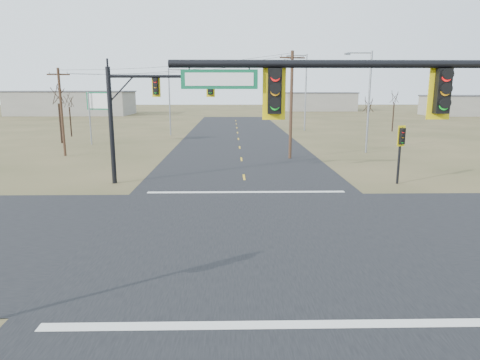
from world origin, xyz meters
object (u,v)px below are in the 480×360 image
pedestal_signal_ne (401,141)px  bare_tree_c (368,104)px  mast_arm_near (454,124)px  streetlight_b (304,88)px  bare_tree_b (69,100)px  highway_sign (100,107)px  bare_tree_d (395,97)px  streetlight_a (367,97)px  bare_tree_a (58,94)px  utility_pole_near (291,104)px  utility_pole_far (61,110)px  mast_arm_far (154,101)px  streetlight_c (171,98)px

pedestal_signal_ne → bare_tree_c: bare_tree_c is taller
mast_arm_near → streetlight_b: streetlight_b is taller
mast_arm_near → bare_tree_b: (-26.66, 47.01, -0.56)m
highway_sign → bare_tree_b: (-6.52, 8.48, 0.61)m
highway_sign → bare_tree_d: bare_tree_d is taller
streetlight_a → bare_tree_a: (-32.90, 8.40, 0.20)m
utility_pole_near → streetlight_a: bearing=23.7°
highway_sign → bare_tree_b: 10.72m
utility_pole_near → utility_pole_far: 21.14m
highway_sign → pedestal_signal_ne: bearing=-24.1°
mast_arm_far → bare_tree_a: mast_arm_far is taller
utility_pole_far → bare_tree_b: bearing=108.1°
utility_pole_near → highway_sign: 22.67m
mast_arm_far → mast_arm_near: bearing=-53.2°
streetlight_a → bare_tree_c: (3.25, 9.61, -1.08)m
mast_arm_near → streetlight_b: size_ratio=0.94×
streetlight_a → streetlight_b: bearing=78.0°
utility_pole_near → bare_tree_b: utility_pole_near is taller
mast_arm_far → bare_tree_a: 26.53m
pedestal_signal_ne → bare_tree_c: 24.51m
mast_arm_far → streetlight_a: streetlight_a is taller
streetlight_b → bare_tree_a: size_ratio=1.57×
mast_arm_near → pedestal_signal_ne: mast_arm_near is taller
streetlight_a → streetlight_b: size_ratio=0.86×
pedestal_signal_ne → bare_tree_c: size_ratio=0.70×
pedestal_signal_ne → streetlight_c: 36.69m
streetlight_b → bare_tree_c: 14.93m
utility_pole_near → bare_tree_c: 17.09m
highway_sign → bare_tree_b: size_ratio=0.98×
bare_tree_a → bare_tree_c: size_ratio=1.28×
bare_tree_b → utility_pole_near: bearing=-35.6°
mast_arm_far → highway_sign: 22.93m
mast_arm_near → mast_arm_far: mast_arm_far is taller
streetlight_a → bare_tree_d: bearing=46.0°
mast_arm_near → bare_tree_c: size_ratio=1.90×
mast_arm_near → pedestal_signal_ne: 18.23m
streetlight_a → bare_tree_b: bearing=138.3°
utility_pole_far → streetlight_b: bearing=42.9°
mast_arm_far → highway_sign: size_ratio=1.59×
streetlight_b → bare_tree_d: 13.28m
pedestal_signal_ne → highway_sign: 33.53m
utility_pole_near → bare_tree_a: 27.76m
utility_pole_near → streetlight_a: size_ratio=0.97×
highway_sign → bare_tree_a: bearing=-179.0°
pedestal_signal_ne → streetlight_a: size_ratio=0.40×
mast_arm_near → streetlight_c: streetlight_c is taller
utility_pole_near → bare_tree_b: (-26.59, 19.01, -0.13)m
bare_tree_b → bare_tree_d: bearing=7.8°
streetlight_b → utility_pole_far: bearing=-128.6°
utility_pole_near → bare_tree_c: bearing=49.7°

